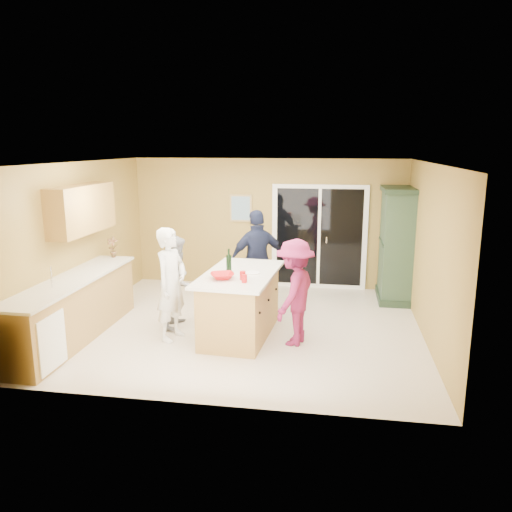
# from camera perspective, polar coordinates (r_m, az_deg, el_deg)

# --- Properties ---
(floor) EXTENTS (5.50, 5.50, 0.00)m
(floor) POSITION_cam_1_polar(r_m,az_deg,el_deg) (8.11, -1.17, -8.07)
(floor) COLOR beige
(floor) RESTS_ON ground
(ceiling) EXTENTS (5.50, 5.00, 0.10)m
(ceiling) POSITION_cam_1_polar(r_m,az_deg,el_deg) (7.59, -1.26, 10.62)
(ceiling) COLOR white
(ceiling) RESTS_ON wall_back
(wall_back) EXTENTS (5.50, 0.10, 2.60)m
(wall_back) POSITION_cam_1_polar(r_m,az_deg,el_deg) (10.18, 1.33, 3.77)
(wall_back) COLOR tan
(wall_back) RESTS_ON ground
(wall_front) EXTENTS (5.50, 0.10, 2.60)m
(wall_front) POSITION_cam_1_polar(r_m,az_deg,el_deg) (5.38, -6.04, -4.35)
(wall_front) COLOR tan
(wall_front) RESTS_ON ground
(wall_left) EXTENTS (0.10, 5.00, 2.60)m
(wall_left) POSITION_cam_1_polar(r_m,az_deg,el_deg) (8.67, -19.40, 1.50)
(wall_left) COLOR tan
(wall_left) RESTS_ON ground
(wall_right) EXTENTS (0.10, 5.00, 2.60)m
(wall_right) POSITION_cam_1_polar(r_m,az_deg,el_deg) (7.75, 19.22, 0.25)
(wall_right) COLOR tan
(wall_right) RESTS_ON ground
(left_cabinet_run) EXTENTS (0.65, 3.05, 1.24)m
(left_cabinet_run) POSITION_cam_1_polar(r_m,az_deg,el_deg) (7.84, -20.64, -6.06)
(left_cabinet_run) COLOR #A27B3F
(left_cabinet_run) RESTS_ON floor
(upper_cabinets) EXTENTS (0.35, 1.60, 0.75)m
(upper_cabinets) POSITION_cam_1_polar(r_m,az_deg,el_deg) (8.33, -19.28, 5.09)
(upper_cabinets) COLOR #A27B3F
(upper_cabinets) RESTS_ON wall_left
(sliding_door) EXTENTS (1.90, 0.07, 2.10)m
(sliding_door) POSITION_cam_1_polar(r_m,az_deg,el_deg) (10.10, 7.22, 2.16)
(sliding_door) COLOR white
(sliding_door) RESTS_ON floor
(framed_picture) EXTENTS (0.46, 0.04, 0.56)m
(framed_picture) POSITION_cam_1_polar(r_m,az_deg,el_deg) (10.20, -1.75, 5.49)
(framed_picture) COLOR #A78A53
(framed_picture) RESTS_ON wall_back
(kitchen_island) EXTENTS (1.15, 1.95, 0.99)m
(kitchen_island) POSITION_cam_1_polar(r_m,az_deg,el_deg) (7.62, -1.82, -5.74)
(kitchen_island) COLOR #A27B3F
(kitchen_island) RESTS_ON floor
(green_hutch) EXTENTS (0.61, 1.15, 2.11)m
(green_hutch) POSITION_cam_1_polar(r_m,az_deg,el_deg) (9.60, 15.70, 1.11)
(green_hutch) COLOR #1F3323
(green_hutch) RESTS_ON floor
(woman_white) EXTENTS (0.55, 0.70, 1.69)m
(woman_white) POSITION_cam_1_polar(r_m,az_deg,el_deg) (7.49, -9.65, -3.20)
(woman_white) COLOR silver
(woman_white) RESTS_ON floor
(woman_grey) EXTENTS (0.57, 0.72, 1.47)m
(woman_grey) POSITION_cam_1_polar(r_m,az_deg,el_deg) (8.04, -8.96, -2.91)
(woman_grey) COLOR gray
(woman_grey) RESTS_ON floor
(woman_navy) EXTENTS (1.12, 0.87, 1.77)m
(woman_navy) POSITION_cam_1_polar(r_m,az_deg,el_deg) (8.72, 0.21, -0.49)
(woman_navy) COLOR #1B243C
(woman_navy) RESTS_ON floor
(woman_magenta) EXTENTS (0.83, 1.12, 1.56)m
(woman_magenta) POSITION_cam_1_polar(r_m,az_deg,el_deg) (7.24, 4.44, -4.17)
(woman_magenta) COLOR maroon
(woman_magenta) RESTS_ON floor
(serving_bowl) EXTENTS (0.44, 0.44, 0.08)m
(serving_bowl) POSITION_cam_1_polar(r_m,az_deg,el_deg) (7.14, -3.88, -2.28)
(serving_bowl) COLOR red
(serving_bowl) RESTS_ON kitchen_island
(tulip_vase) EXTENTS (0.21, 0.16, 0.36)m
(tulip_vase) POSITION_cam_1_polar(r_m,az_deg,el_deg) (9.03, -16.07, 0.98)
(tulip_vase) COLOR #A71024
(tulip_vase) RESTS_ON left_cabinet_run
(tumbler_near) EXTENTS (0.10, 0.10, 0.11)m
(tumbler_near) POSITION_cam_1_polar(r_m,az_deg,el_deg) (6.94, -1.34, -2.59)
(tumbler_near) COLOR red
(tumbler_near) RESTS_ON kitchen_island
(tumbler_far) EXTENTS (0.08, 0.08, 0.12)m
(tumbler_far) POSITION_cam_1_polar(r_m,az_deg,el_deg) (7.08, -1.54, -2.23)
(tumbler_far) COLOR red
(tumbler_far) RESTS_ON kitchen_island
(wine_bottle) EXTENTS (0.08, 0.08, 0.35)m
(wine_bottle) POSITION_cam_1_polar(r_m,az_deg,el_deg) (7.53, -3.12, -0.76)
(wine_bottle) COLOR black
(wine_bottle) RESTS_ON kitchen_island
(white_plate) EXTENTS (0.23, 0.23, 0.02)m
(white_plate) POSITION_cam_1_polar(r_m,az_deg,el_deg) (7.43, -0.44, -1.94)
(white_plate) COLOR white
(white_plate) RESTS_ON kitchen_island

